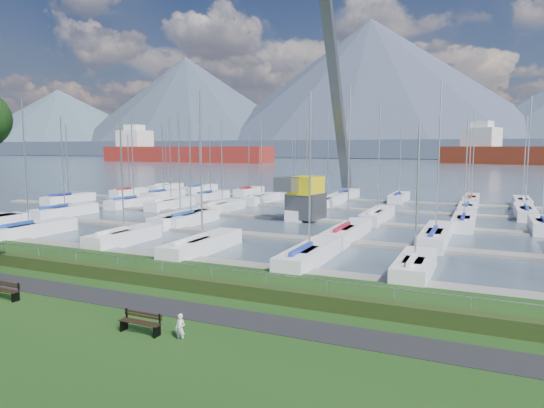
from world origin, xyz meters
The scene contains 13 objects.
path centered at (0.00, -3.00, 0.01)m, with size 160.00×2.00×0.04m, color black.
water centered at (0.00, 260.00, -0.40)m, with size 800.00×540.00×0.20m, color #445464.
hedge centered at (0.00, -0.40, 0.35)m, with size 80.00×0.70×0.70m, color #243313.
fence centered at (0.00, 0.00, 1.20)m, with size 0.04×0.04×80.00m, color #999CA1.
foothill centered at (0.00, 330.00, 6.00)m, with size 900.00×80.00×12.00m, color #414B5F.
mountains centered at (7.35, 404.62, 46.68)m, with size 1190.00×360.00×115.00m.
docks centered at (0.00, 26.00, -0.22)m, with size 90.00×41.60×0.25m.
bench_left centered at (-6.28, -5.12, 0.42)m, with size 1.81×0.45×0.85m.
bench_right centered at (2.38, -5.92, 0.42)m, with size 1.80×0.43×0.85m.
person centered at (4.12, -5.82, 0.56)m, with size 0.41×0.27×1.13m, color silver.
crane centered at (-1.93, 27.18, 5.33)m, with size 4.80×13.36×22.35m.
cargo_ship_west centered at (-130.75, 188.72, 3.62)m, with size 91.10×18.50×21.50m.
sailboat_fleet centered at (-2.75, 28.61, 5.44)m, with size 74.05×50.07×13.60m.
Camera 1 is at (14.31, -20.38, 7.16)m, focal length 32.00 mm.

